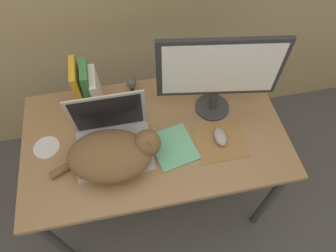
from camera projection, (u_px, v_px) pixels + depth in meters
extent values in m
plane|color=#4C4C51|center=(169.00, 246.00, 1.86)|extent=(12.00, 12.00, 0.00)
cube|color=#93704C|center=(155.00, 135.00, 1.44)|extent=(1.24, 0.70, 0.03)
cylinder|color=#38383D|center=(57.00, 242.00, 1.52)|extent=(0.04, 0.04, 0.73)
cylinder|color=#38383D|center=(268.00, 200.00, 1.65)|extent=(0.04, 0.04, 0.73)
cylinder|color=#38383D|center=(58.00, 142.00, 1.85)|extent=(0.04, 0.04, 0.73)
cylinder|color=#38383D|center=(234.00, 114.00, 1.98)|extent=(0.04, 0.04, 0.73)
cube|color=#B7B7BC|center=(115.00, 151.00, 1.36)|extent=(0.34, 0.26, 0.02)
cube|color=#28282D|center=(115.00, 152.00, 1.35)|extent=(0.28, 0.13, 0.00)
cube|color=#B7B7BC|center=(108.00, 113.00, 1.31)|extent=(0.34, 0.04, 0.26)
cube|color=black|center=(108.00, 114.00, 1.31)|extent=(0.30, 0.03, 0.23)
ellipsoid|color=brown|center=(110.00, 155.00, 1.28)|extent=(0.40, 0.31, 0.15)
sphere|color=brown|center=(147.00, 143.00, 1.28)|extent=(0.12, 0.12, 0.12)
cone|color=brown|center=(149.00, 131.00, 1.26)|extent=(0.04, 0.04, 0.03)
cone|color=brown|center=(149.00, 144.00, 1.22)|extent=(0.04, 0.04, 0.03)
cylinder|color=brown|center=(65.00, 168.00, 1.31)|extent=(0.14, 0.09, 0.03)
cylinder|color=#333338|center=(212.00, 107.00, 1.51)|extent=(0.17, 0.17, 0.01)
cylinder|color=#333338|center=(214.00, 100.00, 1.46)|extent=(0.04, 0.04, 0.11)
cube|color=#28282D|center=(220.00, 68.00, 1.28)|extent=(0.55, 0.11, 0.32)
cube|color=white|center=(221.00, 70.00, 1.28)|extent=(0.50, 0.08, 0.28)
cube|color=olive|center=(220.00, 141.00, 1.40)|extent=(0.24, 0.21, 0.00)
ellipsoid|color=#99999E|center=(220.00, 137.00, 1.39)|extent=(0.06, 0.10, 0.03)
cube|color=gold|center=(79.00, 87.00, 1.42)|extent=(0.04, 0.16, 0.25)
cube|color=#387A42|center=(87.00, 87.00, 1.43)|extent=(0.05, 0.14, 0.24)
cube|color=white|center=(96.00, 89.00, 1.46)|extent=(0.04, 0.16, 0.19)
cube|color=#6BBC93|center=(173.00, 147.00, 1.38)|extent=(0.22, 0.24, 0.01)
cylinder|color=#232328|center=(132.00, 88.00, 1.57)|extent=(0.02, 0.02, 0.02)
sphere|color=#4C4C51|center=(131.00, 83.00, 1.54)|extent=(0.05, 0.05, 0.05)
cylinder|color=silver|center=(47.00, 147.00, 1.38)|extent=(0.12, 0.12, 0.00)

